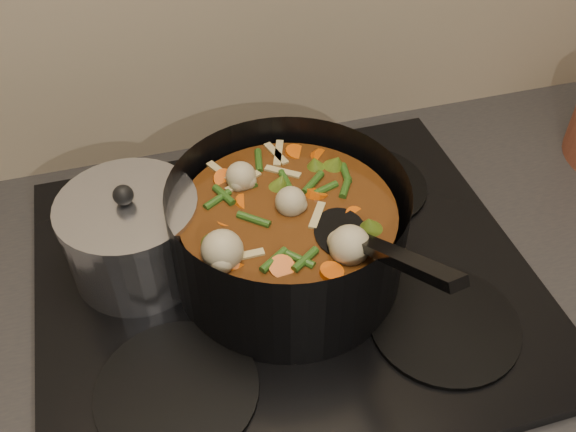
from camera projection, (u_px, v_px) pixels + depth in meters
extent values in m
cube|color=black|center=(285.00, 296.00, 0.85)|extent=(2.64, 0.64, 0.05)
cube|color=black|center=(285.00, 279.00, 0.83)|extent=(0.62, 0.54, 0.02)
cylinder|color=black|center=(177.00, 389.00, 0.70)|extent=(0.18, 0.18, 0.01)
cylinder|color=black|center=(444.00, 323.00, 0.76)|extent=(0.18, 0.18, 0.01)
cylinder|color=black|center=(147.00, 228.00, 0.88)|extent=(0.18, 0.18, 0.01)
cylinder|color=black|center=(365.00, 185.00, 0.94)|extent=(0.18, 0.18, 0.01)
cylinder|color=black|center=(288.00, 232.00, 0.78)|extent=(0.29, 0.29, 0.14)
cylinder|color=black|center=(288.00, 269.00, 0.82)|extent=(0.28, 0.28, 0.01)
cylinder|color=#54270E|center=(288.00, 239.00, 0.79)|extent=(0.26, 0.26, 0.10)
cylinder|color=#EF5F0B|center=(319.00, 206.00, 0.76)|extent=(0.03, 0.03, 0.03)
cylinder|color=#EF5F0B|center=(304.00, 176.00, 0.80)|extent=(0.04, 0.04, 0.03)
cylinder|color=#EF5F0B|center=(238.00, 172.00, 0.81)|extent=(0.04, 0.04, 0.03)
cylinder|color=#EF5F0B|center=(243.00, 216.00, 0.75)|extent=(0.03, 0.03, 0.03)
cylinder|color=#EF5F0B|center=(256.00, 259.00, 0.70)|extent=(0.04, 0.03, 0.03)
cylinder|color=#EF5F0B|center=(306.00, 232.00, 0.73)|extent=(0.04, 0.04, 0.03)
cylinder|color=#EF5F0B|center=(346.00, 213.00, 0.75)|extent=(0.03, 0.04, 0.03)
cylinder|color=#EF5F0B|center=(330.00, 168.00, 0.81)|extent=(0.03, 0.03, 0.03)
cylinder|color=#EF5F0B|center=(271.00, 185.00, 0.79)|extent=(0.04, 0.04, 0.03)
cylinder|color=#EF5F0B|center=(220.00, 205.00, 0.76)|extent=(0.04, 0.04, 0.03)
sphere|color=tan|center=(336.00, 195.00, 0.76)|extent=(0.04, 0.04, 0.04)
sphere|color=tan|center=(258.00, 178.00, 0.78)|extent=(0.04, 0.04, 0.04)
sphere|color=tan|center=(260.00, 236.00, 0.71)|extent=(0.04, 0.04, 0.04)
sphere|color=tan|center=(339.00, 211.00, 0.74)|extent=(0.04, 0.04, 0.04)
cone|color=#5D7A1E|center=(320.00, 253.00, 0.70)|extent=(0.04, 0.04, 0.03)
cone|color=#5D7A1E|center=(347.00, 185.00, 0.78)|extent=(0.04, 0.04, 0.03)
cone|color=#5D7A1E|center=(253.00, 170.00, 0.80)|extent=(0.04, 0.04, 0.03)
cone|color=#5D7A1E|center=(229.00, 236.00, 0.72)|extent=(0.04, 0.04, 0.03)
cone|color=#5D7A1E|center=(334.00, 247.00, 0.70)|extent=(0.04, 0.04, 0.03)
cylinder|color=#2F5619|center=(304.00, 187.00, 0.78)|extent=(0.01, 0.04, 0.01)
cylinder|color=#2F5619|center=(262.00, 159.00, 0.82)|extent=(0.04, 0.03, 0.01)
cylinder|color=#2F5619|center=(227.00, 191.00, 0.77)|extent=(0.04, 0.02, 0.01)
cylinder|color=#2F5619|center=(239.00, 224.00, 0.73)|extent=(0.02, 0.04, 0.01)
cylinder|color=#2F5619|center=(275.00, 234.00, 0.72)|extent=(0.03, 0.04, 0.01)
cylinder|color=#2F5619|center=(330.00, 264.00, 0.69)|extent=(0.04, 0.02, 0.01)
cylinder|color=#2F5619|center=(355.00, 221.00, 0.74)|extent=(0.04, 0.03, 0.01)
cylinder|color=#2F5619|center=(331.00, 191.00, 0.77)|extent=(0.01, 0.04, 0.01)
cylinder|color=#2F5619|center=(295.00, 185.00, 0.78)|extent=(0.04, 0.03, 0.01)
cylinder|color=#2F5619|center=(243.00, 165.00, 0.81)|extent=(0.04, 0.02, 0.01)
cylinder|color=#2F5619|center=(221.00, 202.00, 0.76)|extent=(0.02, 0.04, 0.01)
cylinder|color=#2F5619|center=(246.00, 232.00, 0.72)|extent=(0.03, 0.04, 0.01)
cylinder|color=#2F5619|center=(285.00, 235.00, 0.72)|extent=(0.04, 0.02, 0.01)
cylinder|color=#2F5619|center=(349.00, 254.00, 0.70)|extent=(0.03, 0.03, 0.01)
cube|color=tan|center=(232.00, 196.00, 0.77)|extent=(0.04, 0.01, 0.00)
cube|color=tan|center=(251.00, 244.00, 0.71)|extent=(0.02, 0.04, 0.00)
cube|color=tan|center=(326.00, 244.00, 0.71)|extent=(0.04, 0.03, 0.00)
cube|color=tan|center=(344.00, 196.00, 0.77)|extent=(0.04, 0.04, 0.00)
cube|color=tan|center=(286.00, 170.00, 0.80)|extent=(0.03, 0.04, 0.00)
cube|color=tan|center=(231.00, 198.00, 0.76)|extent=(0.04, 0.02, 0.00)
cube|color=tan|center=(253.00, 246.00, 0.71)|extent=(0.01, 0.04, 0.00)
ellipsoid|color=black|center=(340.00, 233.00, 0.73)|extent=(0.08, 0.09, 0.01)
cube|color=black|center=(399.00, 258.00, 0.63)|extent=(0.05, 0.17, 0.10)
cylinder|color=silver|center=(134.00, 240.00, 0.80)|extent=(0.16, 0.16, 0.10)
cylinder|color=silver|center=(126.00, 207.00, 0.76)|extent=(0.17, 0.17, 0.01)
sphere|color=black|center=(123.00, 195.00, 0.74)|extent=(0.02, 0.02, 0.02)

